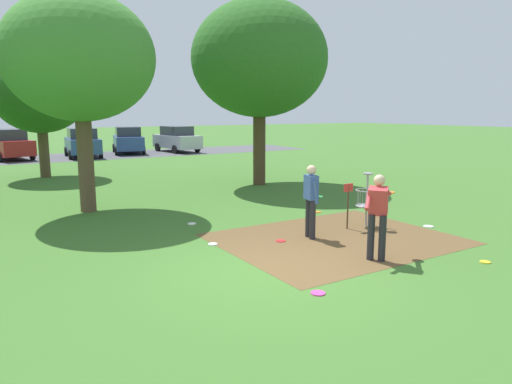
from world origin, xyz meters
name	(u,v)px	position (x,y,z in m)	size (l,w,h in m)	color
ground_plane	(271,271)	(0.00, 0.00, 0.00)	(160.00, 160.00, 0.00)	#3D6B28
dirt_tee_pad	(336,239)	(2.49, 1.02, 0.00)	(5.23, 4.20, 0.01)	brown
disc_golf_basket	(365,198)	(3.87, 1.52, 0.75)	(0.98, 0.58, 1.39)	#9E9EA3
player_foreground_watching	(378,212)	(2.13, -0.58, 0.99)	(1.12, 0.60, 1.71)	#232328
player_throwing	(311,197)	(2.05, 1.41, 0.97)	(0.43, 0.49, 1.71)	#232328
frisbee_near_basket	(281,241)	(1.30, 1.54, 0.01)	(0.22, 0.22, 0.02)	red
frisbee_by_tee	(428,226)	(5.29, 0.66, 0.01)	(0.25, 0.25, 0.02)	white
frisbee_mid_grass	(213,244)	(-0.13, 2.12, 0.01)	(0.21, 0.21, 0.02)	white
frisbee_far_left	(318,293)	(0.04, -1.33, 0.01)	(0.24, 0.24, 0.02)	#E53D99
frisbee_far_right	(485,262)	(3.84, -1.82, 0.01)	(0.21, 0.21, 0.02)	gold
frisbee_scattered_a	(192,224)	(0.26, 4.12, 0.01)	(0.22, 0.22, 0.02)	white
frisbee_scattered_b	(317,212)	(3.98, 3.51, 0.01)	(0.21, 0.21, 0.02)	orange
tree_near_right	(259,59)	(5.34, 8.86, 4.89)	(5.26, 5.26, 7.15)	#4C3823
tree_mid_left	(79,58)	(-1.66, 7.22, 4.39)	(4.22, 4.22, 6.21)	brown
tree_mid_center	(40,94)	(-1.65, 15.68, 3.63)	(3.97, 3.97, 5.33)	brown
parking_lot_strip	(52,158)	(0.00, 24.91, 0.00)	(36.00, 6.00, 0.01)	#4C4C51
parked_car_leftmost	(8,144)	(-2.37, 25.20, 0.92)	(2.70, 4.50, 1.84)	maroon
parked_car_center_left	(82,143)	(1.80, 24.44, 0.92)	(2.25, 4.34, 1.84)	#2D4784
parked_car_center_right	(128,140)	(5.09, 25.59, 0.92)	(2.64, 4.48, 1.84)	#2D4784
parked_car_rightmost	(177,139)	(8.46, 24.93, 0.92)	(2.33, 4.38, 1.84)	#B2B7BC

